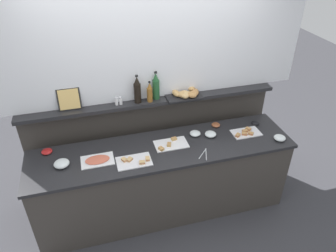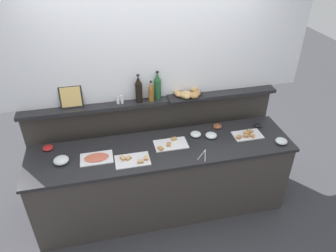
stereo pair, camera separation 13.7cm
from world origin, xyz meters
name	(u,v)px [view 1 (the left image)]	position (x,y,z in m)	size (l,w,h in m)	color
ground_plane	(152,175)	(0.00, 0.60, 0.00)	(12.00, 12.00, 0.00)	#38383D
buffet_counter	(163,180)	(0.00, 0.00, 0.45)	(2.77, 0.68, 0.89)	#3D3833
back_ledge_unit	(152,139)	(0.00, 0.51, 0.65)	(2.86, 0.22, 1.23)	#3D3833
upper_wall_panel	(148,35)	(0.00, 0.54, 1.91)	(3.46, 0.08, 1.37)	white
sandwich_platter_side	(171,144)	(0.09, 0.03, 0.90)	(0.35, 0.21, 0.04)	white
sandwich_platter_front	(134,161)	(-0.33, -0.14, 0.90)	(0.34, 0.21, 0.04)	silver
sandwich_platter_rear	(246,133)	(0.95, 0.01, 0.90)	(0.32, 0.19, 0.04)	silver
cold_cuts_platter	(97,160)	(-0.67, -0.03, 0.90)	(0.32, 0.21, 0.02)	white
glass_bowl_large	(62,164)	(-1.01, -0.01, 0.92)	(0.15, 0.15, 0.06)	silver
glass_bowl_medium	(195,134)	(0.40, 0.13, 0.91)	(0.12, 0.12, 0.05)	silver
glass_bowl_small	(211,134)	(0.56, 0.07, 0.91)	(0.12, 0.12, 0.05)	silver
glass_bowl_extra	(280,138)	(1.25, -0.19, 0.91)	(0.13, 0.13, 0.05)	silver
condiment_bowl_dark	(255,123)	(1.15, 0.16, 0.91)	(0.09, 0.09, 0.03)	black
condiment_bowl_teal	(47,151)	(-1.16, 0.24, 0.91)	(0.11, 0.11, 0.04)	red
condiment_bowl_red	(216,125)	(0.69, 0.24, 0.91)	(0.10, 0.10, 0.03)	brown
serving_tongs	(204,154)	(0.38, -0.21, 0.90)	(0.13, 0.18, 0.01)	#B7BABF
wine_bottle_green	(156,87)	(0.05, 0.47, 1.37)	(0.08, 0.08, 0.32)	#23562D
wine_bottle_dark	(137,90)	(-0.16, 0.43, 1.37)	(0.08, 0.08, 0.32)	black
vinegar_bottle_amber	(150,93)	(-0.03, 0.42, 1.33)	(0.06, 0.06, 0.24)	#8E5B23
salt_shaker	(116,101)	(-0.39, 0.44, 1.27)	(0.03, 0.03, 0.09)	white
pepper_shaker	(121,101)	(-0.35, 0.44, 1.27)	(0.03, 0.03, 0.09)	white
bread_basket	(186,94)	(0.38, 0.42, 1.26)	(0.40, 0.31, 0.08)	black
framed_picture	(69,99)	(-0.86, 0.48, 1.34)	(0.23, 0.07, 0.24)	black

